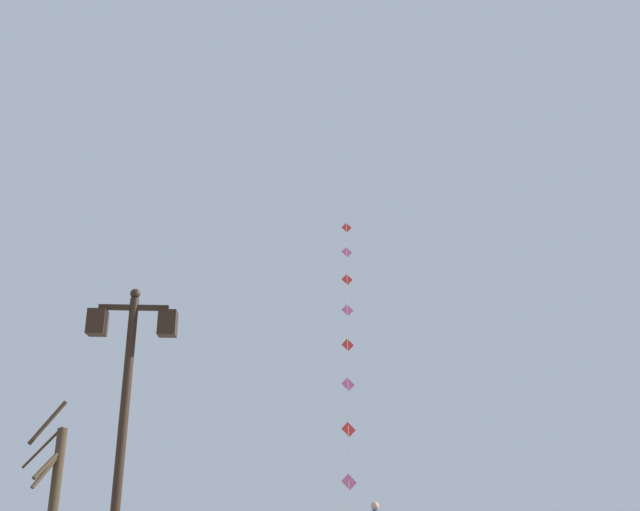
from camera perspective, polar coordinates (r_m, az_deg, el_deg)
name	(u,v)px	position (r m, az deg, el deg)	size (l,w,h in m)	color
twin_lantern_lamp_post	(127,385)	(11.09, -15.72, -10.31)	(1.37, 0.28, 4.97)	black
kite_train	(348,341)	(26.64, 2.31, -7.07)	(1.38, 9.91, 14.28)	brown
bare_tree	(53,489)	(20.59, -21.26, -17.61)	(1.19, 1.17, 4.36)	#423323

